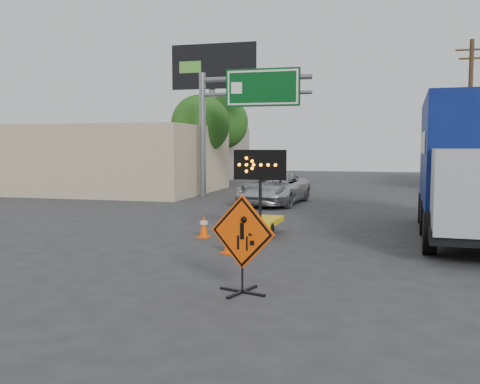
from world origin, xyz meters
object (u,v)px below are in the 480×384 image
at_px(construction_sign, 242,242).
at_px(box_truck, 471,174).
at_px(pickup_truck, 274,188).
at_px(arrow_board, 260,215).

distance_m(construction_sign, box_truck, 9.50).
distance_m(construction_sign, pickup_truck, 15.81).
height_order(construction_sign, arrow_board, arrow_board).
bearing_deg(arrow_board, box_truck, 13.01).
distance_m(pickup_truck, box_truck, 10.99).
bearing_deg(pickup_truck, construction_sign, -75.65).
height_order(arrow_board, pickup_truck, arrow_board).
bearing_deg(construction_sign, arrow_board, 118.22).
relative_size(construction_sign, pickup_truck, 0.35).
bearing_deg(box_truck, construction_sign, -121.08).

